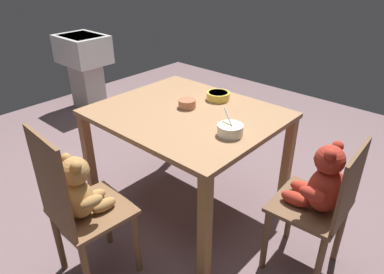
% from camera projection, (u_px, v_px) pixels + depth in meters
% --- Properties ---
extents(ground_plane, '(5.20, 5.20, 0.04)m').
position_uv_depth(ground_plane, '(187.00, 204.00, 2.58)').
color(ground_plane, '#745B5F').
extents(dining_table, '(1.13, 0.95, 0.73)m').
position_uv_depth(dining_table, '(187.00, 125.00, 2.27)').
color(dining_table, '#9A704B').
rests_on(dining_table, ground_plane).
extents(teddy_chair_near_right, '(0.38, 0.41, 0.83)m').
position_uv_depth(teddy_chair_near_right, '(322.00, 191.00, 1.79)').
color(teddy_chair_near_right, brown).
rests_on(teddy_chair_near_right, ground_plane).
extents(teddy_chair_near_front, '(0.40, 0.39, 0.94)m').
position_uv_depth(teddy_chair_near_front, '(80.00, 199.00, 1.75)').
color(teddy_chair_near_front, brown).
rests_on(teddy_chair_near_front, ground_plane).
extents(porridge_bowl_white_near_right, '(0.15, 0.14, 0.13)m').
position_uv_depth(porridge_bowl_white_near_right, '(230.00, 130.00, 1.93)').
color(porridge_bowl_white_near_right, silver).
rests_on(porridge_bowl_white_near_right, dining_table).
extents(porridge_bowl_yellow_far_center, '(0.16, 0.16, 0.05)m').
position_uv_depth(porridge_bowl_yellow_far_center, '(218.00, 96.00, 2.39)').
color(porridge_bowl_yellow_far_center, yellow).
rests_on(porridge_bowl_yellow_far_center, dining_table).
extents(porridge_bowl_terracotta_center, '(0.11, 0.11, 0.05)m').
position_uv_depth(porridge_bowl_terracotta_center, '(187.00, 103.00, 2.27)').
color(porridge_bowl_terracotta_center, '#B56F4E').
rests_on(porridge_bowl_terracotta_center, dining_table).
extents(sink_basin, '(0.54, 0.42, 0.83)m').
position_uv_depth(sink_basin, '(84.00, 62.00, 3.87)').
color(sink_basin, '#B7B2A8').
rests_on(sink_basin, ground_plane).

